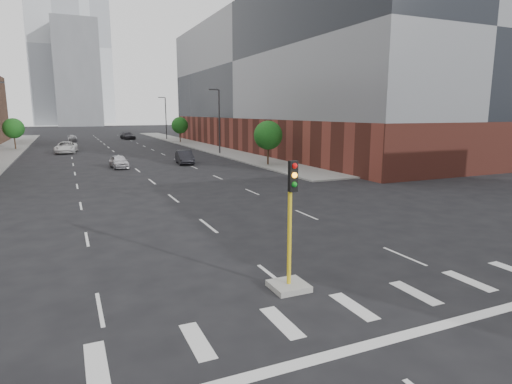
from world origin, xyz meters
TOP-DOWN VIEW (x-y plane):
  - sidewalk_left_far at (-15.00, 74.00)m, footprint 5.00×92.00m
  - sidewalk_right_far at (15.00, 74.00)m, footprint 5.00×92.00m
  - building_right_main at (29.50, 60.00)m, footprint 24.00×70.00m
  - tower_left at (-8.00, 220.00)m, footprint 22.00×22.00m
  - tower_right at (10.00, 260.00)m, footprint 20.00×20.00m
  - tower_mid at (0.00, 200.00)m, footprint 18.00×18.00m
  - median_traffic_signal at (0.00, 8.97)m, footprint 1.20×1.20m
  - streetlight_right_a at (13.41, 55.00)m, footprint 1.60×0.22m
  - streetlight_right_b at (13.41, 90.00)m, footprint 1.60×0.22m
  - tree_left_far at (-14.00, 75.00)m, footprint 3.20×3.20m
  - tree_right_near at (14.00, 40.00)m, footprint 3.20×3.20m
  - tree_right_far at (14.00, 80.00)m, footprint 3.20×3.20m
  - car_near_left at (-1.50, 44.71)m, footprint 1.96×4.21m
  - car_mid_right at (5.90, 45.50)m, footprint 2.11×4.86m
  - car_far_left at (-6.61, 65.69)m, footprint 3.40×6.25m
  - car_deep_right at (6.02, 95.25)m, footprint 3.09×5.73m
  - car_distant at (-5.23, 94.07)m, footprint 1.64×4.05m

SIDE VIEW (x-z plane):
  - sidewalk_left_far at x=-15.00m, z-range 0.00..0.15m
  - sidewalk_right_far at x=15.00m, z-range 0.00..0.15m
  - car_distant at x=-5.23m, z-range 0.00..1.38m
  - car_near_left at x=-1.50m, z-range 0.00..1.40m
  - car_mid_right at x=5.90m, z-range 0.00..1.56m
  - car_deep_right at x=6.02m, z-range 0.00..1.58m
  - car_far_left at x=-6.61m, z-range 0.00..1.66m
  - median_traffic_signal at x=0.00m, z-range -1.23..3.17m
  - tree_left_far at x=-14.00m, z-range 0.97..5.82m
  - tree_right_near at x=14.00m, z-range 0.97..5.82m
  - tree_right_far at x=14.00m, z-range 0.97..5.82m
  - streetlight_right_a at x=13.41m, z-range 0.47..9.55m
  - streetlight_right_b at x=13.41m, z-range 0.47..9.55m
  - building_right_main at x=29.50m, z-range 0.00..22.00m
  - tower_mid at x=0.00m, z-range 0.00..44.00m
  - tower_left at x=-8.00m, z-range 0.00..70.00m
  - tower_right at x=10.00m, z-range 0.00..80.00m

